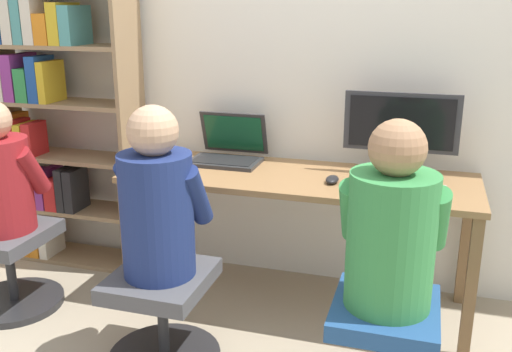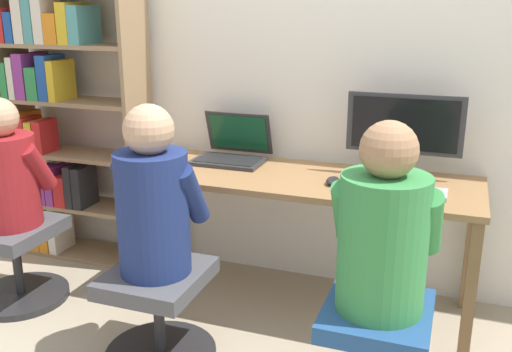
{
  "view_description": "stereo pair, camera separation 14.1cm",
  "coord_description": "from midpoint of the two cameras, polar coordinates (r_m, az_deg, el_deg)",
  "views": [
    {
      "loc": [
        0.59,
        -2.38,
        1.54
      ],
      "look_at": [
        -0.17,
        0.12,
        0.75
      ],
      "focal_mm": 40.0,
      "sensor_mm": 36.0,
      "label": 1
    },
    {
      "loc": [
        0.72,
        -2.33,
        1.54
      ],
      "look_at": [
        -0.17,
        0.12,
        0.75
      ],
      "focal_mm": 40.0,
      "sensor_mm": 36.0,
      "label": 2
    }
  ],
  "objects": [
    {
      "name": "ground_plane",
      "position": [
        2.89,
        1.14,
        -15.3
      ],
      "size": [
        14.0,
        14.0,
        0.0
      ],
      "primitive_type": "plane",
      "color": "tan"
    },
    {
      "name": "wall_back",
      "position": [
        3.11,
        4.72,
        12.43
      ],
      "size": [
        10.0,
        0.05,
        2.6
      ],
      "color": "white",
      "rests_on": "ground_plane"
    },
    {
      "name": "desk",
      "position": [
        2.88,
        2.84,
        -1.42
      ],
      "size": [
        1.76,
        0.61,
        0.71
      ],
      "color": "olive",
      "rests_on": "ground_plane"
    },
    {
      "name": "desktop_monitor",
      "position": [
        2.88,
        12.92,
        4.5
      ],
      "size": [
        0.56,
        0.19,
        0.41
      ],
      "color": "#333338",
      "rests_on": "desk"
    },
    {
      "name": "laptop",
      "position": [
        3.11,
        -4.15,
        2.42
      ],
      "size": [
        0.38,
        0.33,
        0.25
      ],
      "color": "#2D2D30",
      "rests_on": "desk"
    },
    {
      "name": "keyboard",
      "position": [
        2.69,
        12.38,
        -1.14
      ],
      "size": [
        0.44,
        0.14,
        0.03
      ],
      "color": "#B2B2B7",
      "rests_on": "desk"
    },
    {
      "name": "computer_mouse_by_keyboard",
      "position": [
        2.75,
        6.18,
        -0.36
      ],
      "size": [
        0.06,
        0.11,
        0.03
      ],
      "color": "black",
      "rests_on": "desk"
    },
    {
      "name": "office_chair_left",
      "position": [
        2.38,
        10.84,
        -16.55
      ],
      "size": [
        0.5,
        0.5,
        0.43
      ],
      "color": "#262628",
      "rests_on": "ground_plane"
    },
    {
      "name": "office_chair_right",
      "position": [
        2.61,
        -10.9,
        -13.35
      ],
      "size": [
        0.5,
        0.5,
        0.43
      ],
      "color": "#262628",
      "rests_on": "ground_plane"
    },
    {
      "name": "person_at_monitor",
      "position": [
        2.15,
        11.6,
        -5.1
      ],
      "size": [
        0.4,
        0.35,
        0.72
      ],
      "color": "#388C47",
      "rests_on": "office_chair_left"
    },
    {
      "name": "person_at_laptop",
      "position": [
        2.4,
        -11.52,
        -2.57
      ],
      "size": [
        0.38,
        0.34,
        0.73
      ],
      "color": "navy",
      "rests_on": "office_chair_right"
    },
    {
      "name": "bookshelf",
      "position": [
        3.58,
        -21.36,
        7.86
      ],
      "size": [
        0.89,
        0.29,
        1.96
      ],
      "color": "#997A56",
      "rests_on": "ground_plane"
    },
    {
      "name": "office_chair_side",
      "position": [
        3.29,
        -24.54,
        -8.04
      ],
      "size": [
        0.5,
        0.5,
        0.43
      ],
      "color": "#262628",
      "rests_on": "ground_plane"
    }
  ]
}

